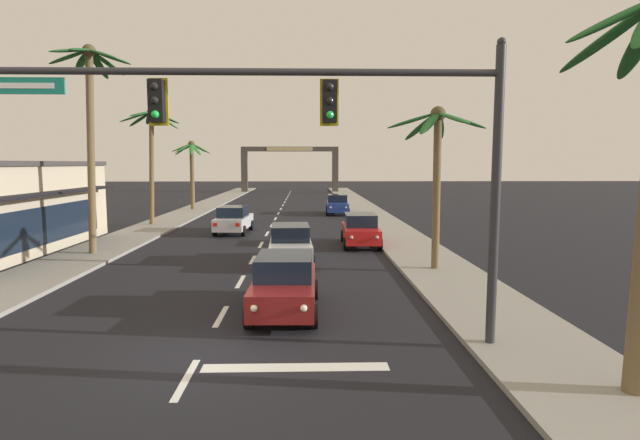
# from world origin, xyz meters

# --- Properties ---
(ground_plane) EXTENTS (220.00, 220.00, 0.00)m
(ground_plane) POSITION_xyz_m (0.00, 0.00, 0.00)
(ground_plane) COLOR black
(sidewalk_right) EXTENTS (3.20, 110.00, 0.14)m
(sidewalk_right) POSITION_xyz_m (7.80, 20.00, 0.07)
(sidewalk_right) COLOR gray
(sidewalk_right) RESTS_ON ground
(sidewalk_left) EXTENTS (3.20, 110.00, 0.14)m
(sidewalk_left) POSITION_xyz_m (-7.80, 20.00, 0.07)
(sidewalk_left) COLOR gray
(sidewalk_left) RESTS_ON ground
(lane_markings) EXTENTS (4.28, 86.33, 0.01)m
(lane_markings) POSITION_xyz_m (0.46, 19.02, 0.00)
(lane_markings) COLOR silver
(lane_markings) RESTS_ON ground
(traffic_signal_mast) EXTENTS (11.85, 0.41, 7.11)m
(traffic_signal_mast) POSITION_xyz_m (3.05, 0.43, 5.09)
(traffic_signal_mast) COLOR #2D2D33
(traffic_signal_mast) RESTS_ON ground
(sedan_lead_at_stop_bar) EXTENTS (2.02, 4.48, 1.68)m
(sedan_lead_at_stop_bar) POSITION_xyz_m (1.80, 3.45, 0.85)
(sedan_lead_at_stop_bar) COLOR maroon
(sedan_lead_at_stop_bar) RESTS_ON ground
(sedan_third_in_queue) EXTENTS (2.08, 4.50, 1.68)m
(sedan_third_in_queue) POSITION_xyz_m (1.75, 10.65, 0.85)
(sedan_third_in_queue) COLOR silver
(sedan_third_in_queue) RESTS_ON ground
(sedan_oncoming_far) EXTENTS (2.14, 4.52, 1.68)m
(sedan_oncoming_far) POSITION_xyz_m (-2.10, 20.34, 0.85)
(sedan_oncoming_far) COLOR silver
(sedan_oncoming_far) RESTS_ON ground
(sedan_parked_nearest_kerb) EXTENTS (2.06, 4.49, 1.68)m
(sedan_parked_nearest_kerb) POSITION_xyz_m (5.08, 31.86, 0.85)
(sedan_parked_nearest_kerb) COLOR navy
(sedan_parked_nearest_kerb) RESTS_ON ground
(sedan_parked_mid_kerb) EXTENTS (2.03, 4.48, 1.68)m
(sedan_parked_mid_kerb) POSITION_xyz_m (5.29, 15.33, 0.85)
(sedan_parked_mid_kerb) COLOR red
(sedan_parked_mid_kerb) RESTS_ON ground
(palm_left_second) EXTENTS (3.58, 3.46, 9.67)m
(palm_left_second) POSITION_xyz_m (-7.39, 12.67, 6.90)
(palm_left_second) COLOR brown
(palm_left_second) RESTS_ON ground
(palm_left_third) EXTENTS (3.95, 4.05, 8.08)m
(palm_left_third) POSITION_xyz_m (-8.15, 24.03, 5.97)
(palm_left_third) COLOR brown
(palm_left_third) RESTS_ON ground
(palm_left_farthest) EXTENTS (3.43, 3.46, 6.37)m
(palm_left_farthest) POSITION_xyz_m (-7.99, 35.43, 4.61)
(palm_left_farthest) COLOR brown
(palm_left_farthest) RESTS_ON ground
(palm_right_second) EXTENTS (3.97, 3.75, 6.55)m
(palm_right_second) POSITION_xyz_m (7.56, 8.85, 4.87)
(palm_right_second) COLOR brown
(palm_right_second) RESTS_ON ground
(town_gateway_arch) EXTENTS (14.38, 0.90, 6.77)m
(town_gateway_arch) POSITION_xyz_m (0.00, 64.13, 4.36)
(town_gateway_arch) COLOR #423D38
(town_gateway_arch) RESTS_ON ground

